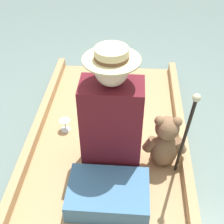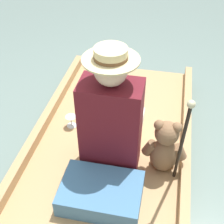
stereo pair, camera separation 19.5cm
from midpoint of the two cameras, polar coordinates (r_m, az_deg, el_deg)
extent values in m
plane|color=slate|center=(2.36, 1.53, -9.59)|extent=(16.00, 16.00, 0.00)
cube|color=tan|center=(2.32, 1.55, -8.68)|extent=(1.17, 2.41, 0.11)
cube|color=tan|center=(2.38, -11.74, -4.93)|extent=(0.06, 2.41, 0.08)
cube|color=tan|center=(2.26, 15.77, -8.81)|extent=(0.06, 2.41, 0.08)
cube|color=teal|center=(1.98, 0.90, -14.74)|extent=(0.50, 0.35, 0.13)
cube|color=white|center=(2.41, 3.68, -2.82)|extent=(0.34, 0.41, 0.11)
cube|color=#5B141E|center=(1.99, 2.61, -2.96)|extent=(0.38, 0.23, 0.67)
cube|color=beige|center=(2.04, 3.20, 0.26)|extent=(0.04, 0.01, 0.37)
cube|color=white|center=(2.03, 0.31, 1.34)|extent=(0.02, 0.01, 0.40)
cube|color=white|center=(2.01, 6.17, 0.60)|extent=(0.02, 0.01, 0.40)
sphere|color=beige|center=(1.73, 3.03, 7.67)|extent=(0.19, 0.19, 0.19)
cylinder|color=beige|center=(1.69, 3.10, 9.48)|extent=(0.32, 0.32, 0.01)
cylinder|color=beige|center=(1.68, 3.14, 10.56)|extent=(0.18, 0.18, 0.06)
cylinder|color=brown|center=(1.69, 3.12, 9.98)|extent=(0.19, 0.19, 0.02)
ellipsoid|color=#846042|center=(2.13, 12.04, -7.79)|extent=(0.18, 0.15, 0.27)
sphere|color=#846042|center=(2.00, 12.80, -3.92)|extent=(0.16, 0.16, 0.16)
sphere|color=brown|center=(2.05, 12.81, -2.91)|extent=(0.06, 0.06, 0.06)
sphere|color=#846042|center=(1.95, 11.45, -2.47)|extent=(0.07, 0.07, 0.07)
sphere|color=#846042|center=(1.96, 14.62, -2.87)|extent=(0.07, 0.07, 0.07)
cylinder|color=#846042|center=(2.09, 9.56, -6.59)|extent=(0.10, 0.07, 0.12)
cylinder|color=#846042|center=(2.11, 14.86, -7.22)|extent=(0.10, 0.07, 0.12)
sphere|color=#846042|center=(2.23, 10.48, -8.70)|extent=(0.08, 0.08, 0.08)
sphere|color=#846042|center=(2.24, 12.99, -9.00)|extent=(0.08, 0.08, 0.08)
cylinder|color=silver|center=(2.50, -5.19, -2.59)|extent=(0.08, 0.08, 0.01)
cylinder|color=silver|center=(2.48, -5.23, -2.08)|extent=(0.01, 0.01, 0.05)
cone|color=silver|center=(2.45, -5.29, -1.29)|extent=(0.09, 0.09, 0.04)
cylinder|color=black|center=(1.88, 15.46, -6.13)|extent=(0.02, 0.18, 0.74)
sphere|color=beige|center=(1.59, 17.75, 1.22)|extent=(0.04, 0.04, 0.04)
camera|label=1|loc=(0.10, -87.14, 2.35)|focal=50.00mm
camera|label=2|loc=(0.10, 92.86, -2.35)|focal=50.00mm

